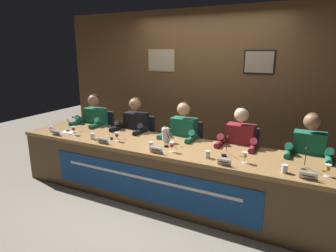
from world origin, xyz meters
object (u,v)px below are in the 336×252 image
object	(u,v)px
juice_glass_left	(117,135)
juice_glass_center	(172,145)
water_cup_far_left	(51,129)
panelist_right	(239,146)
chair_far_right	(306,172)
water_cup_far_right	(285,169)
nameplate_left	(103,140)
chair_far_left	(101,138)
panelist_center	(181,138)
nameplate_center	(157,150)
juice_glass_far_left	(73,129)
water_cup_left	(93,137)
panelist_far_left	(93,125)
microphone_right	(225,149)
water_cup_right	(207,155)
conference_table	(163,163)
juice_glass_far_right	(328,168)
microphone_left	(112,133)
chair_right	(241,161)
juice_glass_right	(245,155)
nameplate_right	(224,162)
chair_left	(141,144)
microphone_center	(168,140)
microphone_far_left	(70,126)
nameplate_far_left	(57,132)
microphone_far_right	(305,163)
water_cup_center	(151,146)
water_pitcher_central	(166,135)
panelist_far_right	(308,156)
document_stack_far_left	(68,132)
panelist_left	(133,131)

from	to	relation	value
juice_glass_left	juice_glass_center	bearing A→B (deg)	-3.53
water_cup_far_left	juice_glass_left	distance (m)	1.17
panelist_right	chair_far_right	world-z (taller)	panelist_right
water_cup_far_right	nameplate_left	bearing A→B (deg)	-178.27
chair_far_left	panelist_center	bearing A→B (deg)	-6.93
nameplate_center	nameplate_left	bearing A→B (deg)	179.64
juice_glass_far_left	water_cup_left	xyz separation A→B (m)	(0.40, -0.05, -0.05)
chair_far_right	panelist_far_left	bearing A→B (deg)	-176.52
nameplate_left	microphone_right	world-z (taller)	microphone_right
water_cup_left	microphone_right	world-z (taller)	microphone_right
water_cup_right	microphone_right	size ratio (longest dim) A/B	0.39
conference_table	juice_glass_far_right	size ratio (longest dim) A/B	35.50
nameplate_left	microphone_left	xyz separation A→B (m)	(-0.03, 0.23, 0.03)
juice_glass_far_left	panelist_center	size ratio (longest dim) A/B	0.10
panelist_far_left	chair_right	xyz separation A→B (m)	(2.46, 0.20, -0.28)
chair_right	water_cup_right	world-z (taller)	chair_right
juice_glass_right	nameplate_right	bearing A→B (deg)	-137.52
chair_left	microphone_center	size ratio (longest dim) A/B	4.17
microphone_far_left	nameplate_left	size ratio (longest dim) A/B	1.12
nameplate_far_left	microphone_far_right	bearing A→B (deg)	4.26
water_cup_far_left	chair_left	world-z (taller)	chair_left
water_cup_far_left	microphone_center	size ratio (longest dim) A/B	0.39
microphone_far_right	juice_glass_left	bearing A→B (deg)	-177.94
nameplate_left	juice_glass_center	xyz separation A→B (m)	(0.95, 0.11, 0.05)
water_cup_right	panelist_center	bearing A→B (deg)	133.60
nameplate_far_left	juice_glass_center	bearing A→B (deg)	3.41
water_cup_center	water_pitcher_central	world-z (taller)	water_pitcher_central
chair_left	panelist_far_right	world-z (taller)	panelist_far_right
conference_table	nameplate_far_left	bearing A→B (deg)	-172.44
juice_glass_center	document_stack_far_left	bearing A→B (deg)	178.08
water_cup_far_left	water_pitcher_central	size ratio (longest dim) A/B	0.40
nameplate_far_left	juice_glass_right	bearing A→B (deg)	3.26
panelist_far_right	juice_glass_left	bearing A→B (deg)	-165.40
panelist_left	microphone_far_right	size ratio (longest dim) A/B	5.69
panelist_far_left	nameplate_left	xyz separation A→B (m)	(0.86, -0.76, 0.07)
panelist_left	water_cup_right	size ratio (longest dim) A/B	14.47
microphone_center	panelist_right	world-z (taller)	panelist_right
water_cup_left	juice_glass_right	world-z (taller)	juice_glass_right
microphone_right	nameplate_far_left	bearing A→B (deg)	-173.04
juice_glass_far_left	document_stack_far_left	bearing A→B (deg)	165.94
conference_table	juice_glass_center	distance (m)	0.37
microphone_center	juice_glass_center	bearing A→B (deg)	-51.40
chair_far_left	panelist_far_right	distance (m)	3.30
chair_right	document_stack_far_left	bearing A→B (deg)	-161.68
nameplate_left	document_stack_far_left	world-z (taller)	nameplate_left
panelist_far_left	microphone_far_right	world-z (taller)	panelist_far_left
panelist_far_left	nameplate_left	size ratio (longest dim) A/B	6.38
chair_left	water_cup_right	xyz separation A→B (m)	(1.44, -0.85, 0.34)
panelist_right	conference_table	bearing A→B (deg)	-146.35
microphone_left	juice_glass_far_right	distance (m)	2.64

